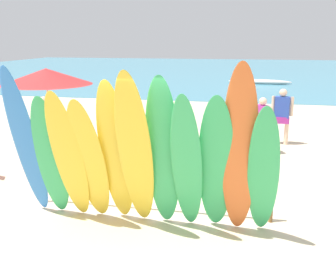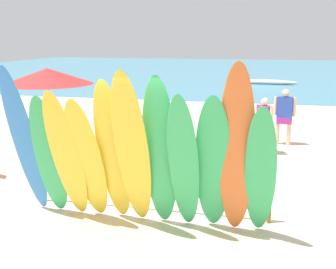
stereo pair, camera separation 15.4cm
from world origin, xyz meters
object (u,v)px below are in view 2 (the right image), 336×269
surfboard_yellow_4 (113,154)px  beachgoer_photographing (264,122)px  surfboard_orange_9 (236,153)px  surfboard_green_7 (184,165)px  surfboard_rack (148,185)px  beach_umbrella (48,76)px  surfboard_yellow_3 (87,161)px  surfboard_green_8 (213,166)px  beachgoer_midbeach (47,121)px  surfboard_green_6 (160,155)px  distant_boat (265,82)px  beachgoer_near_rack (112,122)px  beachgoer_strolling (284,113)px  surfboard_green_1 (49,157)px  surfboard_green_10 (260,173)px  surfboard_blue_0 (25,143)px  surfboard_yellow_5 (132,153)px  surfboard_yellow_2 (66,157)px

surfboard_yellow_4 → beachgoer_photographing: 5.44m
surfboard_orange_9 → surfboard_green_7: bearing=-175.7°
surfboard_rack → beach_umbrella: 3.70m
surfboard_yellow_3 → surfboard_rack: bearing=42.8°
surfboard_rack → surfboard_green_8: (1.21, -0.61, 0.64)m
beachgoer_midbeach → surfboard_green_6: bearing=172.7°
surfboard_yellow_4 → surfboard_green_8: 1.60m
surfboard_rack → beachgoer_midbeach: size_ratio=2.78×
surfboard_green_8 → distant_boat: (1.23, 21.69, -0.99)m
beachgoer_near_rack → beachgoer_photographing: bearing=-136.4°
surfboard_green_8 → distant_boat: bearing=85.5°
beach_umbrella → surfboard_rack: bearing=-32.1°
beachgoer_near_rack → beachgoer_strolling: (4.41, 2.25, -0.00)m
surfboard_green_1 → surfboard_green_6: 1.95m
surfboard_yellow_3 → beachgoer_near_rack: bearing=108.6°
surfboard_rack → surfboard_yellow_4: 1.05m
beachgoer_near_rack → surfboard_green_10: bearing=161.3°
surfboard_rack → distant_boat: size_ratio=1.02×
surfboard_blue_0 → surfboard_yellow_5: 1.94m
beachgoer_photographing → surfboard_yellow_2: bearing=-80.3°
beachgoer_near_rack → beach_umbrella: (-1.02, -1.28, 1.26)m
surfboard_green_7 → beachgoer_strolling: size_ratio=1.50×
surfboard_green_10 → distant_boat: bearing=92.0°
surfboard_green_7 → distant_boat: surfboard_green_7 is taller
beach_umbrella → beachgoer_midbeach: bearing=122.9°
distant_boat → surfboard_yellow_4: bearing=-97.4°
surfboard_yellow_2 → surfboard_yellow_4: size_ratio=0.93×
beachgoer_strolling → surfboard_green_8: bearing=86.0°
beachgoer_near_rack → surfboard_yellow_4: bearing=136.8°
surfboard_yellow_3 → surfboard_green_10: surfboard_yellow_3 is taller
distant_boat → surfboard_green_6: bearing=-95.4°
surfboard_green_6 → beachgoer_midbeach: size_ratio=1.68×
surfboard_rack → surfboard_yellow_2: 1.51m
surfboard_yellow_3 → beachgoer_strolling: 6.88m
surfboard_blue_0 → surfboard_green_7: 2.74m
surfboard_green_6 → surfboard_orange_9: size_ratio=0.92×
surfboard_green_6 → surfboard_green_10: 1.54m
surfboard_yellow_5 → surfboard_green_7: 0.81m
beachgoer_strolling → beachgoer_photographing: size_ratio=1.07×
surfboard_orange_9 → surfboard_yellow_5: bearing=-175.4°
surfboard_green_10 → surfboard_green_7: bearing=-173.0°
surfboard_yellow_3 → beachgoer_midbeach: surfboard_yellow_3 is taller
surfboard_yellow_4 → distant_boat: size_ratio=0.61×
surfboard_yellow_4 → surfboard_green_6: (0.77, 0.01, 0.04)m
surfboard_green_10 → distant_boat: surfboard_green_10 is taller
surfboard_yellow_4 → surfboard_yellow_3: bearing=-177.7°
surfboard_rack → surfboard_yellow_2: (-1.19, -0.68, 0.65)m
surfboard_yellow_4 → surfboard_green_10: (2.30, -0.01, -0.15)m
surfboard_rack → surfboard_yellow_2: surfboard_yellow_2 is taller
surfboard_yellow_4 → surfboard_blue_0: bearing=178.3°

